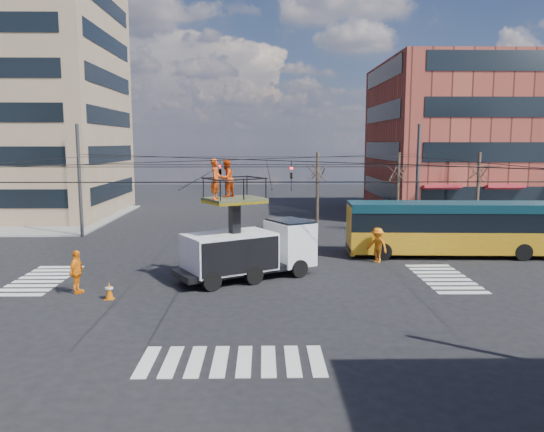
{
  "coord_description": "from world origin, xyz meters",
  "views": [
    {
      "loc": [
        0.97,
        -25.61,
        6.71
      ],
      "look_at": [
        1.43,
        1.69,
        2.92
      ],
      "focal_mm": 35.0,
      "sensor_mm": 36.0,
      "label": 1
    }
  ],
  "objects_px": {
    "city_bus": "(453,227)",
    "traffic_cone": "(109,291)",
    "utility_truck": "(249,239)",
    "flagger": "(377,245)",
    "worker_ground": "(77,272)"
  },
  "relations": [
    {
      "from": "city_bus",
      "to": "traffic_cone",
      "type": "bearing_deg",
      "value": -152.18
    },
    {
      "from": "utility_truck",
      "to": "flagger",
      "type": "height_order",
      "value": "utility_truck"
    },
    {
      "from": "worker_ground",
      "to": "traffic_cone",
      "type": "bearing_deg",
      "value": -112.45
    },
    {
      "from": "city_bus",
      "to": "flagger",
      "type": "distance_m",
      "value": 5.14
    },
    {
      "from": "traffic_cone",
      "to": "flagger",
      "type": "distance_m",
      "value": 14.77
    },
    {
      "from": "traffic_cone",
      "to": "city_bus",
      "type": "bearing_deg",
      "value": 25.45
    },
    {
      "from": "utility_truck",
      "to": "city_bus",
      "type": "relative_size",
      "value": 0.58
    },
    {
      "from": "city_bus",
      "to": "worker_ground",
      "type": "distance_m",
      "value": 20.99
    },
    {
      "from": "worker_ground",
      "to": "flagger",
      "type": "relative_size",
      "value": 0.99
    },
    {
      "from": "utility_truck",
      "to": "traffic_cone",
      "type": "xyz_separation_m",
      "value": [
        -5.94,
        -3.54,
        -1.61
      ]
    },
    {
      "from": "traffic_cone",
      "to": "utility_truck",
      "type": "bearing_deg",
      "value": 30.75
    },
    {
      "from": "city_bus",
      "to": "worker_ground",
      "type": "height_order",
      "value": "city_bus"
    },
    {
      "from": "utility_truck",
      "to": "worker_ground",
      "type": "xyz_separation_m",
      "value": [
        -7.64,
        -2.59,
        -1.01
      ]
    },
    {
      "from": "utility_truck",
      "to": "flagger",
      "type": "relative_size",
      "value": 3.65
    },
    {
      "from": "worker_ground",
      "to": "city_bus",
      "type": "bearing_deg",
      "value": -62.17
    }
  ]
}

